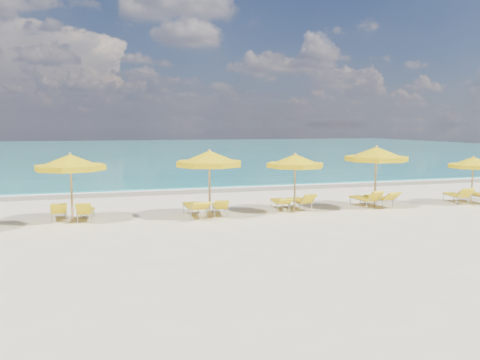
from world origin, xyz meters
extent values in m
plane|color=beige|center=(0.00, 0.00, 0.00)|extent=(120.00, 120.00, 0.00)
cube|color=#157774|center=(0.00, 48.00, 0.00)|extent=(120.00, 80.00, 0.30)
cube|color=tan|center=(0.00, 7.40, 0.00)|extent=(120.00, 2.60, 0.01)
cube|color=white|center=(0.00, 8.20, 0.00)|extent=(120.00, 1.20, 0.03)
cube|color=white|center=(-6.00, 17.00, 0.00)|extent=(14.00, 0.36, 0.05)
cube|color=white|center=(8.00, 24.00, 0.00)|extent=(18.00, 0.30, 0.05)
cylinder|color=tan|center=(-6.55, 0.50, 1.20)|extent=(0.07, 0.07, 2.40)
cone|color=yellow|center=(-6.55, 0.50, 2.21)|extent=(2.80, 2.80, 0.48)
cylinder|color=yellow|center=(-6.55, 0.50, 1.97)|extent=(2.82, 2.82, 0.19)
sphere|color=tan|center=(-6.55, 0.50, 2.45)|extent=(0.11, 0.11, 0.11)
cylinder|color=tan|center=(-1.60, 0.05, 1.24)|extent=(0.08, 0.08, 2.47)
cone|color=yellow|center=(-1.60, 0.05, 2.28)|extent=(2.80, 2.80, 0.49)
cylinder|color=yellow|center=(-1.60, 0.05, 2.03)|extent=(2.82, 2.82, 0.20)
sphere|color=tan|center=(-1.60, 0.05, 2.53)|extent=(0.11, 0.11, 0.11)
cylinder|color=tan|center=(1.98, 0.36, 1.13)|extent=(0.07, 0.07, 2.27)
cone|color=yellow|center=(1.98, 0.36, 2.09)|extent=(2.62, 2.62, 0.45)
cylinder|color=yellow|center=(1.98, 0.36, 1.87)|extent=(2.64, 2.64, 0.18)
sphere|color=tan|center=(1.98, 0.36, 2.32)|extent=(0.10, 0.10, 0.10)
cylinder|color=tan|center=(5.57, 0.19, 1.26)|extent=(0.08, 0.08, 2.52)
cone|color=yellow|center=(5.57, 0.19, 2.32)|extent=(3.26, 3.26, 0.50)
cylinder|color=yellow|center=(5.57, 0.19, 2.07)|extent=(3.29, 3.29, 0.20)
sphere|color=tan|center=(5.57, 0.19, 2.57)|extent=(0.11, 0.11, 0.11)
cylinder|color=tan|center=(10.20, -0.15, 1.02)|extent=(0.06, 0.06, 2.04)
cone|color=yellow|center=(10.20, -0.15, 1.88)|extent=(2.67, 2.67, 0.41)
cylinder|color=yellow|center=(10.20, -0.15, 1.68)|extent=(2.69, 2.69, 0.16)
sphere|color=tan|center=(10.20, -0.15, 2.08)|extent=(0.09, 0.09, 0.09)
cube|color=yellow|center=(-7.09, 1.15, 0.35)|extent=(0.68, 1.27, 0.07)
cube|color=yellow|center=(-6.99, 0.34, 0.54)|extent=(0.59, 0.54, 0.43)
cube|color=yellow|center=(-6.10, 0.81, 0.34)|extent=(0.58, 1.20, 0.07)
cube|color=yellow|center=(-6.13, 0.04, 0.54)|extent=(0.54, 0.45, 0.45)
cube|color=yellow|center=(-2.13, 0.40, 0.41)|extent=(0.70, 1.43, 0.09)
cube|color=yellow|center=(-2.08, -0.59, 0.56)|extent=(0.66, 0.66, 0.37)
cube|color=yellow|center=(-1.11, 0.52, 0.33)|extent=(0.67, 1.22, 0.07)
cube|color=yellow|center=(-1.22, -0.26, 0.51)|extent=(0.58, 0.54, 0.39)
cube|color=yellow|center=(1.52, 0.87, 0.34)|extent=(0.65, 1.23, 0.07)
cube|color=yellow|center=(1.43, 0.03, 0.46)|extent=(0.58, 0.59, 0.30)
cube|color=yellow|center=(2.36, 0.79, 0.35)|extent=(0.62, 1.25, 0.07)
cube|color=yellow|center=(2.42, -0.03, 0.54)|extent=(0.57, 0.51, 0.43)
cube|color=yellow|center=(5.18, 0.52, 0.36)|extent=(0.68, 1.30, 0.08)
cube|color=yellow|center=(5.27, -0.31, 0.57)|extent=(0.60, 0.53, 0.47)
cube|color=yellow|center=(5.94, 0.53, 0.37)|extent=(0.67, 1.33, 0.08)
cube|color=yellow|center=(6.01, -0.36, 0.54)|extent=(0.62, 0.59, 0.40)
cube|color=yellow|center=(9.73, 0.29, 0.35)|extent=(0.76, 1.30, 0.08)
cube|color=yellow|center=(9.58, -0.51, 0.56)|extent=(0.62, 0.55, 0.45)
cube|color=yellow|center=(10.66, 0.16, 0.38)|extent=(0.64, 1.35, 0.08)
camera|label=1|loc=(-5.27, -17.04, 3.48)|focal=35.00mm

